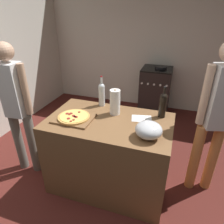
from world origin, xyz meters
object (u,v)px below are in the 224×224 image
Objects in this scene: pizza at (74,117)px; person_in_red at (215,115)px; wine_bottle_green at (163,104)px; wine_bottle_dark at (102,93)px; person_in_stripes at (17,104)px; paper_towel_roll at (115,102)px; mixing_bowl at (149,130)px; stove at (155,91)px.

pizza is 1.44m from person_in_red.
wine_bottle_dark is at bearing 174.39° from wine_bottle_green.
paper_towel_roll is at bearing 13.04° from person_in_stripes.
wine_bottle_dark reaches higher than paper_towel_roll.
wine_bottle_dark reaches higher than mixing_bowl.
pizza is 0.47m from wine_bottle_dark.
paper_towel_roll is 1.14m from person_in_stripes.
wine_bottle_green reaches higher than mixing_bowl.
wine_bottle_dark is 1.24m from person_in_red.
person_in_red reaches higher than wine_bottle_dark.
person_in_stripes is at bearing -167.89° from wine_bottle_green.
mixing_bowl is at bearing -38.14° from wine_bottle_dark.
pizza is 1.36× the size of mixing_bowl.
mixing_bowl is 0.25× the size of stove.
person_in_stripes is (-1.54, 0.09, -0.02)m from mixing_bowl.
paper_towel_roll is at bearing 141.04° from mixing_bowl.
wine_bottle_green is 0.36× the size of stove.
mixing_bowl is 0.67× the size of wine_bottle_dark.
pizza is at bearing -158.12° from wine_bottle_green.
stove is at bearing 58.13° from person_in_stripes.
wine_bottle_dark is (0.16, 0.42, 0.12)m from pizza.
pizza is at bearing -0.40° from person_in_stripes.
paper_towel_roll is 0.77× the size of wine_bottle_dark.
paper_towel_roll reaches higher than mixing_bowl.
mixing_bowl is 0.14× the size of person_in_red.
wine_bottle_green reaches higher than pizza.
mixing_bowl is 0.55m from paper_towel_roll.
wine_bottle_green is at bearing 21.88° from pizza.
wine_bottle_green is (0.87, 0.35, 0.12)m from pizza.
pizza is 0.92× the size of wine_bottle_dark.
mixing_bowl is 0.82m from wine_bottle_dark.
mixing_bowl is at bearing -3.35° from person_in_stripes.
pizza is 0.20× the size of person_in_red.
pizza is at bearing -164.80° from person_in_red.
wine_bottle_green is at bearing 10.03° from paper_towel_roll.
paper_towel_roll reaches higher than pizza.
stove is 2.57m from person_in_stripes.
person_in_red reaches higher than paper_towel_roll.
person_in_red is at bearing -1.98° from wine_bottle_dark.
person_in_stripes reaches higher than mixing_bowl.
mixing_bowl is 0.75m from person_in_red.
person_in_red reaches higher than wine_bottle_green.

